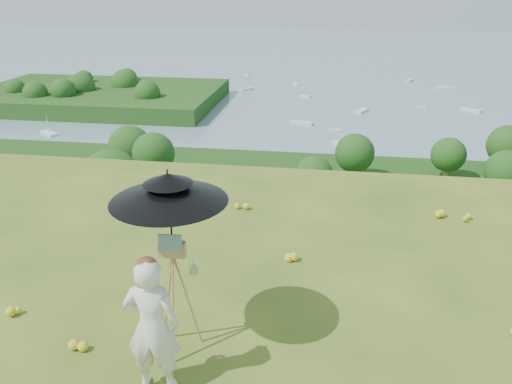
# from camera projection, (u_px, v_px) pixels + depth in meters

# --- Properties ---
(forest_slope) EXTENTS (140.00, 56.00, 22.00)m
(forest_slope) POSITION_uv_depth(u_px,v_px,m) (289.00, 351.00, 48.19)
(forest_slope) COLOR #19370F
(forest_slope) RESTS_ON bay_water
(shoreline_tier) EXTENTS (170.00, 28.00, 8.00)m
(shoreline_tier) POSITION_uv_depth(u_px,v_px,m) (308.00, 229.00, 87.38)
(shoreline_tier) COLOR gray
(shoreline_tier) RESTS_ON bay_water
(bay_water) EXTENTS (700.00, 700.00, 0.00)m
(bay_water) POSITION_uv_depth(u_px,v_px,m) (326.00, 69.00, 237.09)
(bay_water) COLOR #7187A1
(bay_water) RESTS_ON ground
(peninsula) EXTENTS (90.00, 60.00, 12.00)m
(peninsula) POSITION_uv_depth(u_px,v_px,m) (98.00, 89.00, 167.83)
(peninsula) COLOR #19370F
(peninsula) RESTS_ON bay_water
(slope_trees) EXTENTS (110.00, 50.00, 6.00)m
(slope_trees) POSITION_uv_depth(u_px,v_px,m) (293.00, 221.00, 42.77)
(slope_trees) COLOR #214B16
(slope_trees) RESTS_ON forest_slope
(harbor_town) EXTENTS (110.00, 22.00, 5.00)m
(harbor_town) POSITION_uv_depth(u_px,v_px,m) (309.00, 195.00, 84.86)
(harbor_town) COLOR silver
(harbor_town) RESTS_ON shoreline_tier
(moored_boats) EXTENTS (140.00, 140.00, 0.70)m
(moored_boats) POSITION_uv_depth(u_px,v_px,m) (284.00, 105.00, 166.60)
(moored_boats) COLOR silver
(moored_boats) RESTS_ON bay_water
(wildflowers) EXTENTS (10.00, 10.50, 0.12)m
(wildflowers) POSITION_uv_depth(u_px,v_px,m) (73.00, 372.00, 5.25)
(wildflowers) COLOR yellow
(wildflowers) RESTS_ON ground
(painter) EXTENTS (0.57, 0.39, 1.51)m
(painter) POSITION_uv_depth(u_px,v_px,m) (152.00, 326.00, 4.85)
(painter) COLOR white
(painter) RESTS_ON ground
(field_easel) EXTENTS (0.60, 0.60, 1.48)m
(field_easel) POSITION_uv_depth(u_px,v_px,m) (175.00, 292.00, 5.41)
(field_easel) COLOR #A48844
(field_easel) RESTS_ON ground
(sun_umbrella) EXTENTS (1.22, 1.22, 0.94)m
(sun_umbrella) POSITION_uv_depth(u_px,v_px,m) (170.00, 212.00, 5.07)
(sun_umbrella) COLOR black
(sun_umbrella) RESTS_ON field_easel
(painter_cap) EXTENTS (0.20, 0.24, 0.10)m
(painter_cap) POSITION_uv_depth(u_px,v_px,m) (146.00, 263.00, 4.58)
(painter_cap) COLOR #D07284
(painter_cap) RESTS_ON painter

